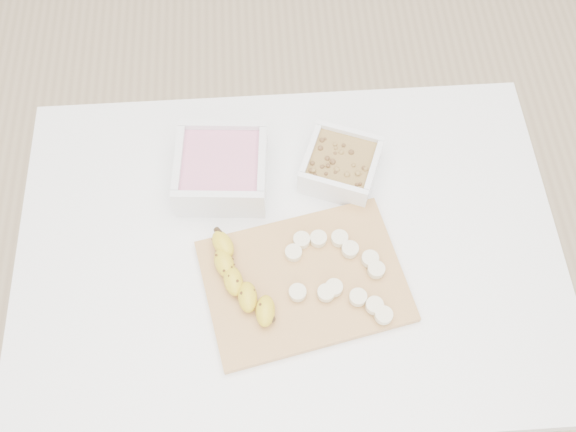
{
  "coord_description": "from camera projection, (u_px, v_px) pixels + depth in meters",
  "views": [
    {
      "loc": [
        -0.03,
        -0.5,
        1.82
      ],
      "look_at": [
        0.0,
        0.03,
        0.81
      ],
      "focal_mm": 40.0,
      "sensor_mm": 36.0,
      "label": 1
    }
  ],
  "objects": [
    {
      "name": "bowl_yogurt",
      "position": [
        222.0,
        168.0,
        1.21
      ],
      "size": [
        0.18,
        0.18,
        0.08
      ],
      "color": "white",
      "rests_on": "table"
    },
    {
      "name": "banana",
      "position": [
        242.0,
        281.0,
        1.11
      ],
      "size": [
        0.1,
        0.2,
        0.03
      ],
      "primitive_type": null,
      "rotation": [
        0.0,
        0.0,
        0.29
      ],
      "color": "gold",
      "rests_on": "cutting_board"
    },
    {
      "name": "table",
      "position": [
        289.0,
        266.0,
        1.26
      ],
      "size": [
        1.0,
        0.7,
        0.75
      ],
      "color": "white",
      "rests_on": "ground"
    },
    {
      "name": "bowl_granola",
      "position": [
        341.0,
        165.0,
        1.22
      ],
      "size": [
        0.17,
        0.17,
        0.06
      ],
      "color": "white",
      "rests_on": "table"
    },
    {
      "name": "banana_slices",
      "position": [
        340.0,
        272.0,
        1.13
      ],
      "size": [
        0.18,
        0.18,
        0.02
      ],
      "color": "beige",
      "rests_on": "cutting_board"
    },
    {
      "name": "ground",
      "position": [
        289.0,
        356.0,
        1.84
      ],
      "size": [
        3.5,
        3.5,
        0.0
      ],
      "primitive_type": "plane",
      "color": "#C6AD89",
      "rests_on": "ground"
    },
    {
      "name": "cutting_board",
      "position": [
        304.0,
        281.0,
        1.14
      ],
      "size": [
        0.39,
        0.31,
        0.01
      ],
      "primitive_type": "cube",
      "rotation": [
        0.0,
        0.0,
        0.21
      ],
      "color": "tan",
      "rests_on": "table"
    }
  ]
}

